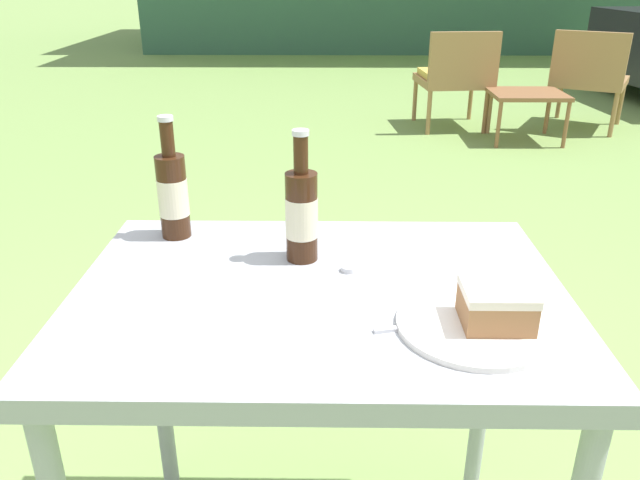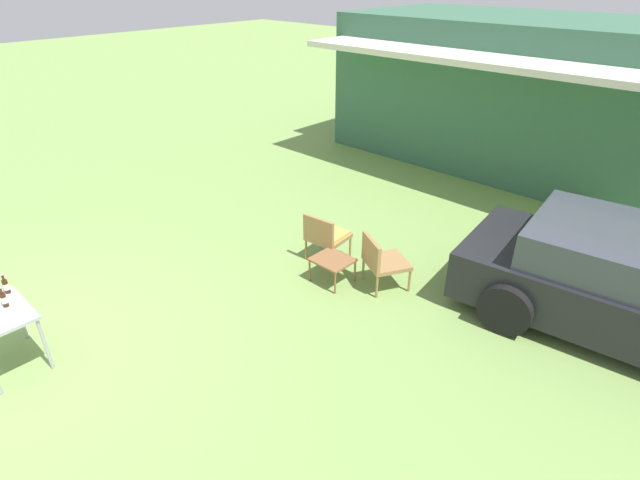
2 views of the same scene
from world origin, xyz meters
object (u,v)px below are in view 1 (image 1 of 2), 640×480
Objects in this scene: cola_bottle_near at (302,213)px; wicker_chair_plain at (589,75)px; patio_table at (319,329)px; cake_on_plate at (486,315)px; wicker_chair_cushioned at (456,75)px; cola_bottle_far at (173,193)px; garden_side_table at (527,97)px.

wicker_chair_plain is at bearing 62.15° from cola_bottle_near.
patio_table is 0.22m from cola_bottle_near.
cola_bottle_near is at bearing 140.04° from cake_on_plate.
cake_on_plate is at bearing -25.70° from patio_table.
wicker_chair_plain is at bearing 63.22° from patio_table.
cola_bottle_far is (-1.36, -4.03, 0.40)m from wicker_chair_cushioned.
cola_bottle_far is at bearing 65.61° from wicker_chair_cushioned.
wicker_chair_cushioned is 4.47m from cake_on_plate.
patio_table is 3.42× the size of cola_bottle_near.
garden_side_table is at bearing 72.25° from cake_on_plate.
cola_bottle_near is 0.29m from cola_bottle_far.
cake_on_plate is (-0.79, -4.38, 0.33)m from wicker_chair_cushioned.
patio_table is (-1.06, -4.26, 0.22)m from wicker_chair_cushioned.
garden_side_table is 2.24× the size of cake_on_plate.
wicker_chair_plain reaches higher than garden_side_table.
cake_on_plate is 0.40m from cola_bottle_near.
cola_bottle_far reaches higher than wicker_chair_plain.
wicker_chair_cushioned is 1.08m from wicker_chair_plain.
cake_on_plate is at bearing -32.24° from cola_bottle_far.
cola_bottle_far reaches higher than garden_side_table.
wicker_chair_plain is at bearing 66.74° from cake_on_plate.
wicker_chair_cushioned is at bearing 141.24° from garden_side_table.
wicker_chair_cushioned is at bearing 71.30° from cola_bottle_far.
patio_table is 3.42× the size of cola_bottle_far.
wicker_chair_cushioned and wicker_chair_plain have the same top height.
wicker_chair_plain reaches higher than patio_table.
wicker_chair_plain is at bearing 173.60° from wicker_chair_cushioned.
wicker_chair_cushioned reaches higher than patio_table.
garden_side_table is at bearing 135.56° from wicker_chair_cushioned.
wicker_chair_cushioned is 4.29m from cola_bottle_near.
wicker_chair_cushioned reaches higher than garden_side_table.
wicker_chair_cushioned is at bearing 75.20° from cola_bottle_near.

